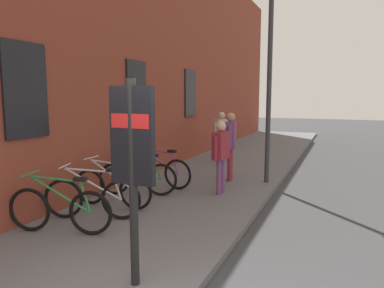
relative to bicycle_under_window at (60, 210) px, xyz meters
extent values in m
plane|color=#38383A|center=(4.22, -3.65, -0.51)|extent=(60.00, 60.00, 0.00)
cube|color=slate|center=(6.22, -0.90, -0.45)|extent=(24.00, 3.50, 0.12)
cube|color=brown|center=(7.22, 1.15, 3.23)|extent=(22.00, 0.60, 7.48)
cube|color=black|center=(0.22, 0.83, 1.89)|extent=(0.90, 0.06, 1.60)
cube|color=black|center=(3.72, 0.83, 1.89)|extent=(0.90, 0.06, 1.60)
cube|color=black|center=(7.22, 0.83, 1.89)|extent=(0.90, 0.06, 1.60)
torus|color=black|center=(-0.13, 0.52, -0.03)|extent=(0.23, 0.71, 0.72)
torus|color=black|center=(0.12, -0.50, -0.03)|extent=(0.23, 0.71, 0.72)
cylinder|color=#267F3F|center=(0.00, -0.02, 0.25)|extent=(0.28, 1.00, 0.58)
cylinder|color=#267F3F|center=(-0.01, 0.06, 0.50)|extent=(0.24, 0.84, 0.09)
cylinder|color=#267F3F|center=(0.10, -0.43, 0.22)|extent=(0.08, 0.19, 0.51)
cube|color=black|center=(0.09, -0.36, 0.51)|extent=(0.14, 0.22, 0.06)
cylinder|color=#267F3F|center=(-0.12, 0.47, 0.57)|extent=(0.47, 0.14, 0.02)
torus|color=black|center=(0.59, 0.46, -0.03)|extent=(0.29, 0.70, 0.72)
torus|color=black|center=(0.92, -0.53, -0.03)|extent=(0.29, 0.70, 0.72)
cylinder|color=silver|center=(0.76, -0.06, 0.25)|extent=(0.36, 0.98, 0.58)
cylinder|color=silver|center=(0.74, 0.01, 0.50)|extent=(0.31, 0.82, 0.09)
cylinder|color=silver|center=(0.90, -0.46, 0.22)|extent=(0.09, 0.19, 0.51)
cube|color=black|center=(0.87, -0.39, 0.51)|extent=(0.16, 0.22, 0.06)
cylinder|color=silver|center=(0.60, 0.41, 0.57)|extent=(0.46, 0.18, 0.02)
torus|color=black|center=(1.46, 0.58, -0.03)|extent=(0.08, 0.72, 0.72)
torus|color=black|center=(1.49, -0.47, -0.03)|extent=(0.08, 0.72, 0.72)
cylinder|color=silver|center=(1.48, 0.03, 0.25)|extent=(0.06, 1.02, 0.58)
cylinder|color=silver|center=(1.48, 0.10, 0.50)|extent=(0.06, 0.85, 0.09)
cylinder|color=silver|center=(1.49, -0.40, 0.22)|extent=(0.04, 0.19, 0.51)
cube|color=black|center=(1.49, -0.32, 0.51)|extent=(0.11, 0.20, 0.06)
cylinder|color=silver|center=(1.47, 0.53, 0.57)|extent=(0.48, 0.04, 0.02)
torus|color=black|center=(2.26, 0.54, -0.03)|extent=(0.27, 0.71, 0.72)
torus|color=black|center=(2.57, -0.46, -0.03)|extent=(0.27, 0.71, 0.72)
cylinder|color=#267F3F|center=(2.42, 0.02, 0.25)|extent=(0.34, 0.98, 0.58)
cylinder|color=#267F3F|center=(2.40, 0.09, 0.50)|extent=(0.29, 0.82, 0.09)
cylinder|color=#267F3F|center=(2.55, -0.39, 0.22)|extent=(0.09, 0.19, 0.51)
cube|color=black|center=(2.52, -0.32, 0.51)|extent=(0.15, 0.22, 0.06)
cylinder|color=#267F3F|center=(2.27, 0.50, 0.57)|extent=(0.47, 0.17, 0.02)
torus|color=black|center=(3.28, 0.48, -0.03)|extent=(0.11, 0.72, 0.72)
torus|color=black|center=(3.21, -0.57, -0.03)|extent=(0.11, 0.72, 0.72)
cylinder|color=#8C338C|center=(3.24, -0.07, 0.25)|extent=(0.11, 1.02, 0.58)
cylinder|color=#8C338C|center=(3.25, 0.01, 0.50)|extent=(0.10, 0.85, 0.09)
cylinder|color=#8C338C|center=(3.21, -0.49, 0.22)|extent=(0.05, 0.19, 0.51)
cube|color=black|center=(3.22, -0.42, 0.51)|extent=(0.11, 0.21, 0.06)
cylinder|color=#8C338C|center=(3.28, 0.43, 0.57)|extent=(0.48, 0.06, 0.02)
cylinder|color=black|center=(-0.90, -1.95, 0.81)|extent=(0.10, 0.10, 2.40)
cube|color=black|center=(-0.90, -1.95, 1.36)|extent=(0.11, 0.55, 1.10)
cube|color=red|center=(-0.90, -1.95, 1.53)|extent=(0.11, 0.50, 0.16)
cylinder|color=#723F72|center=(3.32, -1.63, 0.01)|extent=(0.12, 0.12, 0.80)
cylinder|color=#723F72|center=(3.15, -1.61, 0.01)|extent=(0.12, 0.12, 0.80)
cube|color=maroon|center=(3.24, -1.62, 0.71)|extent=(0.49, 0.29, 0.60)
sphere|color=#D8AD8C|center=(3.24, -1.62, 1.13)|extent=(0.22, 0.22, 0.22)
cylinder|color=maroon|center=(3.50, -1.65, 0.67)|extent=(0.09, 0.09, 0.53)
cylinder|color=maroon|center=(2.97, -1.58, 0.67)|extent=(0.09, 0.09, 0.53)
cylinder|color=maroon|center=(4.48, -1.45, 0.04)|extent=(0.13, 0.13, 0.87)
cylinder|color=maroon|center=(4.66, -1.41, 0.04)|extent=(0.13, 0.13, 0.87)
cube|color=#723F72|center=(4.57, -1.43, 0.80)|extent=(0.55, 0.35, 0.65)
sphere|color=tan|center=(4.57, -1.43, 1.26)|extent=(0.24, 0.24, 0.24)
cylinder|color=#723F72|center=(4.30, -1.49, 0.76)|extent=(0.10, 0.10, 0.58)
cylinder|color=#723F72|center=(4.85, -1.37, 0.76)|extent=(0.10, 0.10, 0.58)
cylinder|color=#723F72|center=(6.99, -0.46, 0.02)|extent=(0.12, 0.12, 0.82)
cylinder|color=#723F72|center=(6.83, -0.38, 0.02)|extent=(0.12, 0.12, 0.82)
cube|color=#B2A599|center=(6.91, -0.42, 0.74)|extent=(0.54, 0.44, 0.62)
sphere|color=#D8AD8C|center=(6.91, -0.42, 1.17)|extent=(0.22, 0.22, 0.22)
cylinder|color=#B2A599|center=(7.15, -0.54, 0.70)|extent=(0.10, 0.10, 0.55)
cylinder|color=#B2A599|center=(6.67, -0.29, 0.70)|extent=(0.10, 0.10, 0.55)
cylinder|color=#333338|center=(4.76, -2.35, 2.11)|extent=(0.12, 0.12, 5.00)
camera|label=1|loc=(-4.29, -4.10, 1.80)|focal=33.71mm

